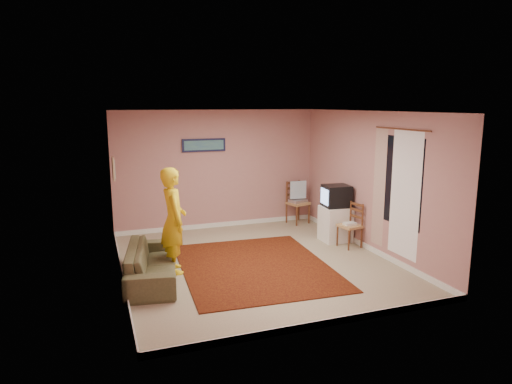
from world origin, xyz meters
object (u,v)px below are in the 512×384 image
object	(u,v)px
crt_tv	(336,196)
person	(174,220)
tv_cabinet	(335,224)
chair_b	(350,220)
sofa	(152,263)
chair_a	(298,198)

from	to	relation	value
crt_tv	person	distance (m)	3.40
tv_cabinet	chair_b	xyz separation A→B (m)	(0.05, -0.46, 0.17)
tv_cabinet	person	xyz separation A→B (m)	(-3.35, -0.61, 0.52)
sofa	chair_a	bearing A→B (deg)	-47.19
chair_b	sofa	xyz separation A→B (m)	(-3.80, -0.41, -0.25)
crt_tv	person	size ratio (longest dim) A/B	0.32
crt_tv	sofa	size ratio (longest dim) A/B	0.29
crt_tv	chair_b	distance (m)	0.61
tv_cabinet	chair_a	world-z (taller)	chair_a
sofa	person	xyz separation A→B (m)	(0.40, 0.26, 0.59)
sofa	person	bearing A→B (deg)	-48.18
tv_cabinet	chair_b	distance (m)	0.49
chair_a	chair_b	distance (m)	1.98
chair_b	sofa	size ratio (longest dim) A/B	0.25
chair_a	sofa	bearing A→B (deg)	-163.27
chair_b	person	bearing A→B (deg)	-97.32
chair_a	sofa	size ratio (longest dim) A/B	0.29
tv_cabinet	chair_a	size ratio (longest dim) A/B	1.31
tv_cabinet	person	size ratio (longest dim) A/B	0.41
person	tv_cabinet	bearing A→B (deg)	-80.80
crt_tv	chair_b	size ratio (longest dim) A/B	1.17
crt_tv	chair_b	world-z (taller)	crt_tv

